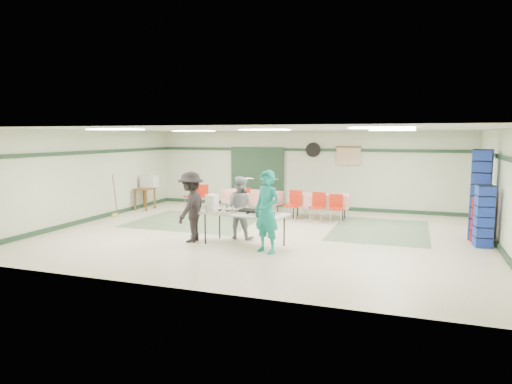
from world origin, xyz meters
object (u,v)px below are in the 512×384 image
(chair_c, at_px, (336,206))
(chair_loose_b, at_px, (194,193))
(serving_table, at_px, (244,215))
(dining_table_a, at_px, (319,200))
(volunteer_dark, at_px, (191,207))
(dining_table_b, at_px, (252,197))
(crate_stack_blue_b, at_px, (484,216))
(chair_b, at_px, (294,202))
(chair_loose_a, at_px, (204,194))
(printer_table, at_px, (145,191))
(chair_d, at_px, (243,199))
(volunteer_grey, at_px, (240,208))
(office_printer, at_px, (150,181))
(crate_stack_red, at_px, (480,218))
(chair_a, at_px, (318,204))
(crate_stack_blue_a, at_px, (481,195))
(volunteer_teal, at_px, (267,212))
(broom, at_px, (115,195))

(chair_c, relative_size, chair_loose_b, 0.92)
(serving_table, distance_m, dining_table_a, 4.10)
(serving_table, xyz_separation_m, volunteer_dark, (-1.32, -0.09, 0.13))
(dining_table_b, distance_m, crate_stack_blue_b, 6.88)
(chair_b, height_order, chair_loose_a, chair_b)
(printer_table, bearing_deg, chair_d, -10.47)
(volunteer_dark, height_order, dining_table_a, volunteer_dark)
(volunteer_grey, relative_size, office_printer, 2.97)
(chair_loose_b, distance_m, crate_stack_red, 8.93)
(chair_a, bearing_deg, dining_table_b, 170.59)
(crate_stack_blue_b, bearing_deg, dining_table_b, 159.94)
(serving_table, xyz_separation_m, chair_a, (1.04, 3.42, -0.19))
(chair_a, distance_m, crate_stack_blue_a, 4.36)
(chair_loose_a, bearing_deg, chair_c, -53.59)
(crate_stack_blue_b, bearing_deg, crate_stack_red, 90.00)
(volunteer_grey, distance_m, crate_stack_blue_a, 5.85)
(volunteer_teal, xyz_separation_m, chair_d, (-2.03, 3.90, -0.34))
(dining_table_a, distance_m, crate_stack_red, 4.61)
(volunteer_grey, relative_size, broom, 1.17)
(chair_b, distance_m, chair_c, 1.27)
(crate_stack_red, bearing_deg, chair_d, 169.70)
(crate_stack_red, bearing_deg, printer_table, 171.82)
(chair_a, bearing_deg, serving_table, -102.30)
(chair_a, height_order, printer_table, chair_a)
(crate_stack_blue_a, distance_m, printer_table, 10.40)
(volunteer_grey, distance_m, chair_loose_a, 4.78)
(volunteer_dark, bearing_deg, office_printer, -141.23)
(dining_table_a, relative_size, dining_table_b, 0.92)
(volunteer_grey, bearing_deg, office_printer, -31.68)
(volunteer_dark, height_order, broom, volunteer_dark)
(chair_b, bearing_deg, crate_stack_blue_a, 2.71)
(chair_loose_b, bearing_deg, volunteer_grey, -14.90)
(volunteer_teal, relative_size, dining_table_b, 0.92)
(volunteer_grey, height_order, crate_stack_blue_a, crate_stack_blue_a)
(serving_table, xyz_separation_m, volunteer_grey, (-0.35, 0.61, 0.05))
(serving_table, xyz_separation_m, chair_c, (1.57, 3.41, -0.21))
(broom, bearing_deg, printer_table, 74.42)
(chair_loose_b, bearing_deg, volunteer_dark, -29.20)
(dining_table_b, distance_m, crate_stack_blue_a, 6.69)
(crate_stack_blue_b, bearing_deg, office_printer, 166.86)
(chair_b, distance_m, crate_stack_blue_b, 5.24)
(printer_table, bearing_deg, crate_stack_blue_a, -13.60)
(broom, bearing_deg, chair_d, 5.45)
(dining_table_b, xyz_separation_m, chair_d, (-0.09, -0.56, -0.01))
(chair_a, xyz_separation_m, crate_stack_blue_a, (4.19, -1.08, 0.58))
(chair_loose_a, xyz_separation_m, chair_loose_b, (-0.28, -0.19, 0.04))
(serving_table, height_order, crate_stack_blue_a, crate_stack_blue_a)
(volunteer_teal, distance_m, office_printer, 7.33)
(volunteer_dark, relative_size, chair_loose_b, 1.85)
(volunteer_grey, height_order, dining_table_b, volunteer_grey)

